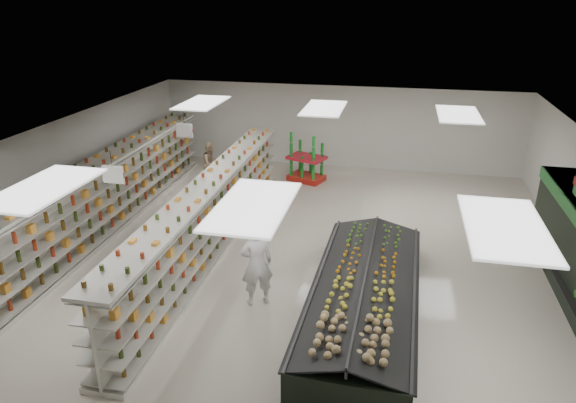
% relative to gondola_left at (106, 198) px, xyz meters
% --- Properties ---
extents(floor, '(16.00, 16.00, 0.00)m').
position_rel_gondola_left_xyz_m(floor, '(5.83, -0.71, -0.97)').
color(floor, '#C0B5A4').
rests_on(floor, ground).
extents(ceiling, '(14.00, 16.00, 0.02)m').
position_rel_gondola_left_xyz_m(ceiling, '(5.83, -0.71, 2.23)').
color(ceiling, white).
rests_on(ceiling, wall_back).
extents(wall_back, '(14.00, 0.02, 3.20)m').
position_rel_gondola_left_xyz_m(wall_back, '(5.83, 7.29, 0.63)').
color(wall_back, silver).
rests_on(wall_back, floor).
extents(wall_left, '(0.02, 16.00, 3.20)m').
position_rel_gondola_left_xyz_m(wall_left, '(-1.17, -0.71, 0.63)').
color(wall_left, silver).
rests_on(wall_left, floor).
extents(aisle_sign_near, '(0.52, 0.06, 0.75)m').
position_rel_gondola_left_xyz_m(aisle_sign_near, '(2.03, -2.71, 1.79)').
color(aisle_sign_near, white).
rests_on(aisle_sign_near, ceiling).
extents(aisle_sign_far, '(0.52, 0.06, 0.75)m').
position_rel_gondola_left_xyz_m(aisle_sign_far, '(2.03, 1.29, 1.79)').
color(aisle_sign_far, white).
rests_on(aisle_sign_far, ceiling).
extents(gondola_left, '(1.13, 12.15, 2.10)m').
position_rel_gondola_left_xyz_m(gondola_left, '(0.00, 0.00, 0.00)').
color(gondola_left, silver).
rests_on(gondola_left, floor).
extents(gondola_center, '(0.94, 11.33, 1.96)m').
position_rel_gondola_left_xyz_m(gondola_center, '(3.44, -0.64, -0.06)').
color(gondola_center, silver).
rests_on(gondola_center, floor).
extents(produce_island, '(2.43, 6.32, 0.93)m').
position_rel_gondola_left_xyz_m(produce_island, '(7.69, -2.68, -0.54)').
color(produce_island, black).
rests_on(produce_island, floor).
extents(soda_endcap, '(1.53, 1.28, 1.67)m').
position_rel_gondola_left_xyz_m(soda_endcap, '(4.95, 5.32, -0.16)').
color(soda_endcap, '#B21D14').
rests_on(soda_endcap, floor).
extents(shopper_main, '(0.86, 0.78, 1.98)m').
position_rel_gondola_left_xyz_m(shopper_main, '(5.34, -2.88, 0.03)').
color(shopper_main, white).
rests_on(shopper_main, floor).
extents(shopper_background, '(0.78, 0.88, 1.55)m').
position_rel_gondola_left_xyz_m(shopper_background, '(1.63, 4.29, -0.19)').
color(shopper_background, tan).
rests_on(shopper_background, floor).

